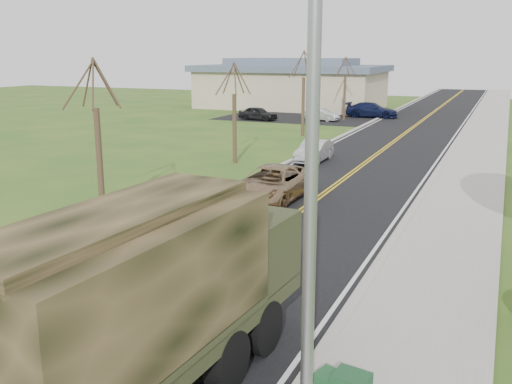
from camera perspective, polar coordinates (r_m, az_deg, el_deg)
The scene contains 16 objects.
road at distance 48.37m, azimuth 14.94°, elevation 5.88°, with size 8.00×120.00×0.01m, color black.
curb_right at distance 47.91m, azimuth 19.87°, elevation 5.53°, with size 0.30×120.00×0.12m, color #9E998E.
sidewalk_right at distance 47.83m, azimuth 21.96°, elevation 5.32°, with size 3.20×120.00×0.10m, color #9E998E.
curb_left at distance 49.15m, azimuth 10.14°, elevation 6.30°, with size 0.30×120.00×0.10m, color #9E998E.
street_light at distance 7.52m, azimuth 4.78°, elevation -0.08°, with size 1.65×0.22×8.00m.
bare_tree_a at distance 22.79m, azimuth -15.45°, elevation 4.16°, with size 1.93×2.26×6.08m.
bare_tree_b at distance 32.90m, azimuth -2.17°, elevation 7.18°, with size 1.83×2.14×5.73m.
bare_tree_c at distance 43.93m, azimuth 4.74°, elevation 9.18°, with size 2.04×2.39×6.42m.
bare_tree_d at distance 55.40m, azimuth 8.85°, elevation 9.77°, with size 1.88×2.20×5.91m.
commercial_building at distance 67.60m, azimuth 3.61°, elevation 10.70°, with size 25.50×21.50×5.65m.
military_truck at distance 10.43m, azimuth -10.90°, elevation -9.42°, with size 3.11×7.73×3.77m.
suv_champagne at distance 24.50m, azimuth 1.55°, elevation 0.81°, with size 2.47×5.35×1.49m, color #927552.
sedan_silver at distance 33.61m, azimuth 5.82°, elevation 4.08°, with size 1.33×3.82×1.26m, color silver.
lot_car_dark at distance 54.57m, azimuth 0.21°, elevation 7.86°, with size 1.51×3.76×1.28m, color black.
lot_car_silver at distance 54.50m, azimuth 6.48°, elevation 7.71°, with size 1.24×3.55×1.17m, color silver.
lot_car_navy at distance 58.01m, azimuth 11.50°, elevation 8.03°, with size 2.07×5.09×1.48m, color #0E1435.
Camera 1 is at (7.25, -7.41, 6.22)m, focal length 40.00 mm.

